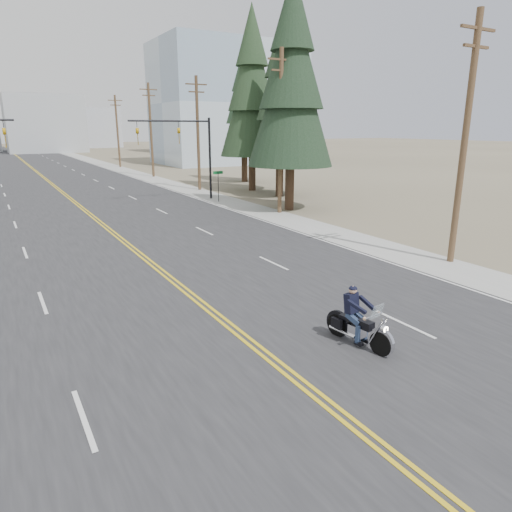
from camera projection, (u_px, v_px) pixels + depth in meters
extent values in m
plane|color=#776D56|center=(382.00, 449.00, 9.14)|extent=(400.00, 400.00, 0.00)
cube|color=#303033|center=(35.00, 171.00, 67.35)|extent=(20.00, 200.00, 0.01)
cube|color=#A5A5A0|center=(114.00, 167.00, 72.91)|extent=(3.00, 200.00, 0.01)
imported|color=#BF8C0C|center=(4.00, 130.00, 31.83)|extent=(0.21, 0.26, 1.30)
cylinder|color=black|center=(210.00, 159.00, 40.12)|extent=(0.20, 0.20, 7.00)
cylinder|color=black|center=(170.00, 121.00, 37.55)|extent=(7.00, 0.14, 0.14)
imported|color=#BF8C0C|center=(179.00, 129.00, 38.07)|extent=(0.21, 0.26, 1.30)
imported|color=#BF8C0C|center=(137.00, 129.00, 36.38)|extent=(0.21, 0.26, 1.30)
cylinder|color=black|center=(218.00, 187.00, 38.96)|extent=(0.06, 0.06, 2.60)
cube|color=#0C5926|center=(218.00, 173.00, 38.63)|extent=(0.90, 0.03, 0.25)
cylinder|color=brown|center=(464.00, 144.00, 20.34)|extent=(0.30, 0.30, 11.00)
cube|color=brown|center=(478.00, 28.00, 19.06)|extent=(2.20, 0.12, 0.12)
cube|color=brown|center=(476.00, 46.00, 19.25)|extent=(1.60, 0.12, 0.12)
cylinder|color=brown|center=(281.00, 134.00, 32.75)|extent=(0.30, 0.30, 11.50)
cube|color=brown|center=(282.00, 60.00, 31.40)|extent=(2.20, 0.12, 0.12)
cube|color=brown|center=(281.00, 70.00, 31.59)|extent=(1.60, 0.12, 0.12)
cylinder|color=brown|center=(198.00, 135.00, 45.29)|extent=(0.30, 0.30, 11.00)
cube|color=brown|center=(196.00, 84.00, 44.01)|extent=(2.20, 0.12, 0.12)
cube|color=brown|center=(197.00, 92.00, 44.20)|extent=(1.60, 0.12, 0.12)
cylinder|color=brown|center=(151.00, 131.00, 57.70)|extent=(0.30, 0.30, 11.50)
cube|color=brown|center=(148.00, 89.00, 56.35)|extent=(2.20, 0.12, 0.12)
cube|color=brown|center=(149.00, 95.00, 56.54)|extent=(1.60, 0.12, 0.12)
cylinder|color=brown|center=(118.00, 132.00, 71.90)|extent=(0.30, 0.30, 11.00)
cube|color=brown|center=(115.00, 100.00, 70.62)|extent=(2.20, 0.12, 0.12)
cube|color=brown|center=(115.00, 105.00, 70.81)|extent=(1.60, 0.12, 0.12)
cube|color=#9EB5CC|center=(227.00, 105.00, 80.11)|extent=(24.00, 16.00, 20.00)
cube|color=#ADB2B7|center=(45.00, 124.00, 115.05)|extent=(18.00, 14.00, 14.00)
cube|color=#B7BCC6|center=(185.00, 116.00, 117.52)|extent=(16.00, 12.00, 18.00)
cube|color=#B7BCC6|center=(94.00, 128.00, 144.34)|extent=(14.00, 14.00, 12.00)
cylinder|color=#382619|center=(289.00, 188.00, 35.21)|extent=(0.66, 0.66, 3.37)
cone|color=black|center=(291.00, 96.00, 33.37)|extent=(6.37, 6.37, 10.11)
cone|color=black|center=(292.00, 53.00, 32.59)|extent=(4.77, 4.77, 7.58)
cone|color=black|center=(293.00, 9.00, 31.81)|extent=(3.18, 3.18, 5.39)
cylinder|color=#382619|center=(279.00, 180.00, 42.26)|extent=(0.67, 0.67, 3.06)
cone|color=black|center=(280.00, 110.00, 40.59)|extent=(5.73, 5.73, 9.17)
cone|color=black|center=(281.00, 79.00, 39.88)|extent=(4.30, 4.30, 6.88)
cone|color=black|center=(281.00, 47.00, 39.17)|extent=(2.87, 2.87, 4.89)
cylinder|color=#382619|center=(252.00, 173.00, 46.08)|extent=(0.61, 0.61, 3.47)
cone|color=#1A3018|center=(252.00, 101.00, 44.18)|extent=(6.25, 6.25, 10.42)
cone|color=#1A3018|center=(252.00, 68.00, 43.38)|extent=(4.69, 4.69, 7.81)
cone|color=#1A3018|center=(252.00, 34.00, 42.58)|extent=(3.13, 3.13, 5.56)
cylinder|color=#382619|center=(244.00, 169.00, 53.57)|extent=(0.69, 0.69, 2.96)
cone|color=#18301A|center=(244.00, 116.00, 51.95)|extent=(5.53, 5.53, 8.89)
cone|color=#18301A|center=(244.00, 93.00, 51.27)|extent=(4.15, 4.15, 6.67)
cone|color=#18301A|center=(244.00, 69.00, 50.58)|extent=(2.77, 2.77, 4.74)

